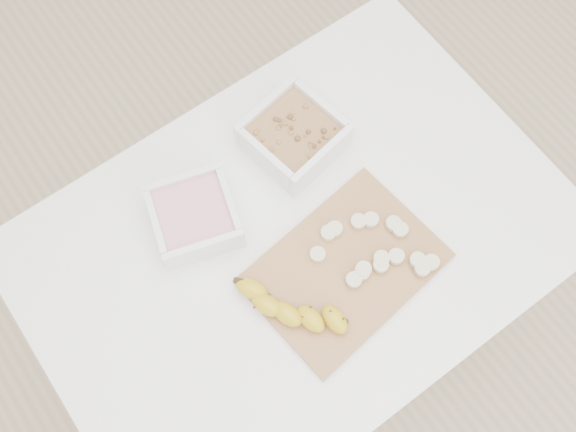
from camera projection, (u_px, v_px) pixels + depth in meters
ground at (294, 320)px, 1.90m from camera, size 3.50×3.50×0.00m
table at (297, 255)px, 1.29m from camera, size 1.00×0.70×0.75m
bowl_yogurt at (195, 216)px, 1.18m from camera, size 0.19×0.19×0.07m
bowl_granola at (294, 136)px, 1.23m from camera, size 0.19×0.19×0.08m
cutting_board at (345, 269)px, 1.17m from camera, size 0.36×0.28×0.01m
banana at (294, 309)px, 1.12m from camera, size 0.13×0.21×0.03m
banana_slices at (376, 250)px, 1.17m from camera, size 0.19×0.18×0.02m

